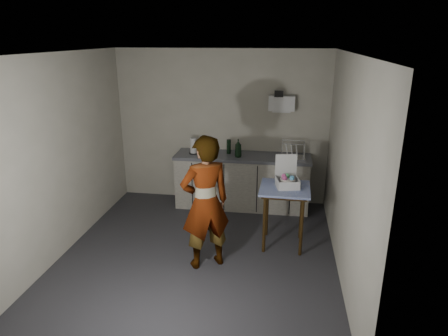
# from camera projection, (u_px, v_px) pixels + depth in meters

# --- Properties ---
(ground) EXTENTS (4.00, 4.00, 0.00)m
(ground) POSITION_uv_depth(u_px,v_px,m) (199.00, 255.00, 5.34)
(ground) COLOR #2A292E
(ground) RESTS_ON ground
(wall_back) EXTENTS (3.60, 0.02, 2.60)m
(wall_back) POSITION_uv_depth(u_px,v_px,m) (221.00, 127.00, 6.80)
(wall_back) COLOR #B1AD9A
(wall_back) RESTS_ON ground
(wall_right) EXTENTS (0.02, 4.00, 2.60)m
(wall_right) POSITION_uv_depth(u_px,v_px,m) (346.00, 169.00, 4.68)
(wall_right) COLOR #B1AD9A
(wall_right) RESTS_ON ground
(wall_left) EXTENTS (0.02, 4.00, 2.60)m
(wall_left) POSITION_uv_depth(u_px,v_px,m) (62.00, 156.00, 5.19)
(wall_left) COLOR #B1AD9A
(wall_left) RESTS_ON ground
(ceiling) EXTENTS (3.60, 4.00, 0.01)m
(ceiling) POSITION_uv_depth(u_px,v_px,m) (194.00, 54.00, 4.52)
(ceiling) COLOR silver
(ceiling) RESTS_ON wall_back
(kitchen_counter) EXTENTS (2.24, 0.62, 0.91)m
(kitchen_counter) POSITION_uv_depth(u_px,v_px,m) (242.00, 183.00, 6.75)
(kitchen_counter) COLOR black
(kitchen_counter) RESTS_ON ground
(wall_shelf) EXTENTS (0.42, 0.18, 0.37)m
(wall_shelf) POSITION_uv_depth(u_px,v_px,m) (282.00, 103.00, 6.45)
(wall_shelf) COLOR white
(wall_shelf) RESTS_ON ground
(side_table) EXTENTS (0.68, 0.68, 0.86)m
(side_table) POSITION_uv_depth(u_px,v_px,m) (285.00, 195.00, 5.37)
(side_table) COLOR #36220C
(side_table) RESTS_ON ground
(standing_man) EXTENTS (0.74, 0.67, 1.70)m
(standing_man) POSITION_uv_depth(u_px,v_px,m) (205.00, 203.00, 4.86)
(standing_man) COLOR #B2A593
(standing_man) RESTS_ON ground
(soap_bottle) EXTENTS (0.13, 0.13, 0.30)m
(soap_bottle) POSITION_uv_depth(u_px,v_px,m) (238.00, 148.00, 6.46)
(soap_bottle) COLOR black
(soap_bottle) RESTS_ON kitchen_counter
(soda_can) EXTENTS (0.07, 0.07, 0.14)m
(soda_can) POSITION_uv_depth(u_px,v_px,m) (237.00, 152.00, 6.54)
(soda_can) COLOR red
(soda_can) RESTS_ON kitchen_counter
(dark_bottle) EXTENTS (0.07, 0.07, 0.24)m
(dark_bottle) POSITION_uv_depth(u_px,v_px,m) (229.00, 147.00, 6.65)
(dark_bottle) COLOR black
(dark_bottle) RESTS_ON kitchen_counter
(paper_towel) EXTENTS (0.15, 0.15, 0.27)m
(paper_towel) POSITION_uv_depth(u_px,v_px,m) (193.00, 146.00, 6.65)
(paper_towel) COLOR black
(paper_towel) RESTS_ON kitchen_counter
(dish_rack) EXTENTS (0.39, 0.29, 0.27)m
(dish_rack) POSITION_uv_depth(u_px,v_px,m) (292.00, 154.00, 6.42)
(dish_rack) COLOR silver
(dish_rack) RESTS_ON kitchen_counter
(bakery_box) EXTENTS (0.35, 0.36, 0.41)m
(bakery_box) POSITION_uv_depth(u_px,v_px,m) (287.00, 180.00, 5.35)
(bakery_box) COLOR white
(bakery_box) RESTS_ON side_table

